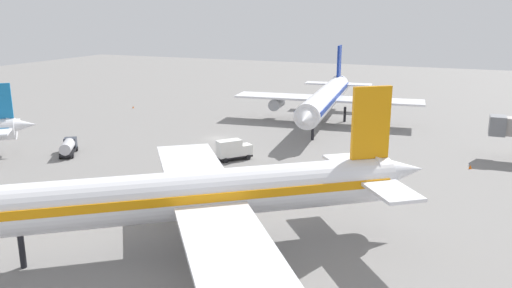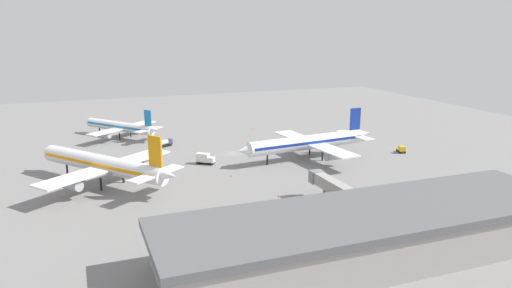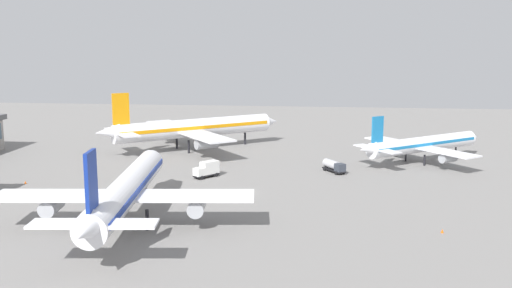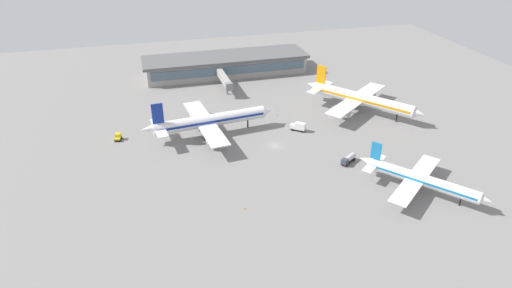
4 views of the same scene
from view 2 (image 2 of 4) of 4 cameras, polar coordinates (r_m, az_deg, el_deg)
The scene contains 12 objects.
ground at distance 158.00m, azimuth -2.84°, elevation -1.15°, with size 288.00×288.00×0.00m, color gray.
terminal_building at distance 90.37m, azimuth 13.75°, elevation -10.16°, with size 80.09×21.86×9.00m.
airplane_at_gate at distance 151.15m, azimuth 6.36°, elevation 0.21°, with size 49.14×39.62×14.95m.
airplane_taxiing at distance 131.68m, azimuth -17.74°, elevation -2.32°, with size 36.53×43.02×15.51m.
airplane_distant at distance 187.11m, azimuth -15.89°, elevation 2.03°, with size 27.94×32.22×11.73m.
fuel_truck at distance 169.56m, azimuth -10.93°, elevation 0.13°, with size 6.31×5.05×2.50m.
catering_truck at distance 146.30m, azimuth -6.14°, elevation -1.75°, with size 5.55×5.00×3.30m.
baggage_tug at distance 165.85m, azimuth 16.99°, elevation -0.62°, with size 2.88×3.57×2.30m.
jet_bridge at distance 109.27m, azimuth 9.82°, elevation -5.39°, with size 3.31×23.85×6.74m.
safety_cone_near_gate at distance 194.12m, azimuth -0.45°, elevation 1.77°, with size 0.44×0.44×0.60m, color #EA590C.
safety_cone_mid_apron at distance 133.99m, azimuth -2.98°, elevation -3.77°, with size 0.44×0.44×0.60m, color #EA590C.
safety_cone_far_side at distance 118.47m, azimuth 2.75°, elevation -6.15°, with size 0.44×0.44×0.60m, color #EA590C.
Camera 2 is at (-46.88, -145.31, 40.62)m, focal length 33.45 mm.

